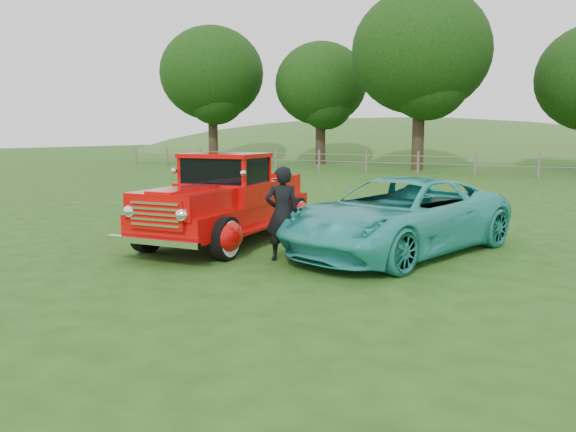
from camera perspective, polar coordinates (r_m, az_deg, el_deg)
The scene contains 9 objects.
ground at distance 10.19m, azimuth -8.68°, elevation -3.99°, with size 140.00×140.00×0.00m, color #234512.
distant_hills at distance 68.30m, azimuth 21.55°, elevation 2.19°, with size 116.00×60.00×18.00m.
fence_line at distance 30.41m, azimuth 18.50°, elevation 5.03°, with size 48.00×0.12×1.20m.
tree_far_west at distance 42.97m, azimuth -7.73°, elevation 14.11°, with size 7.60×7.60×9.93m.
tree_mid_west at distance 40.27m, azimuth 3.37°, elevation 13.22°, with size 6.40×6.40×8.46m.
tree_near_west at distance 34.60m, azimuth 13.34°, elevation 15.89°, with size 8.00×8.00×10.42m.
red_pickup at distance 11.35m, azimuth -6.18°, elevation 1.40°, with size 2.63×5.14×1.78m.
teal_sedan at distance 10.39m, azimuth 11.16°, elevation 0.02°, with size 2.27×4.92×1.37m, color teal.
man at distance 9.60m, azimuth -0.61°, elevation 0.26°, with size 0.59×0.39×1.62m, color black.
Camera 1 is at (6.31, -7.71, 2.18)m, focal length 35.00 mm.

